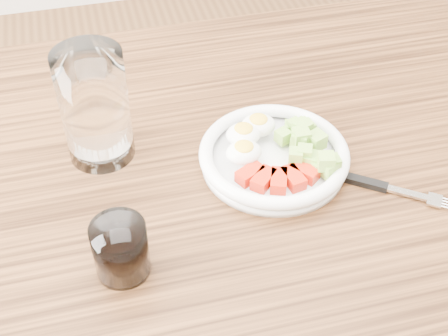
{
  "coord_description": "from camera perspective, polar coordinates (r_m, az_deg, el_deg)",
  "views": [
    {
      "loc": [
        -0.16,
        -0.59,
        1.39
      ],
      "look_at": [
        -0.01,
        0.01,
        0.8
      ],
      "focal_mm": 50.0,
      "sensor_mm": 36.0,
      "label": 1
    }
  ],
  "objects": [
    {
      "name": "dining_table",
      "position": [
        0.95,
        0.74,
        -6.03
      ],
      "size": [
        1.5,
        0.9,
        0.77
      ],
      "color": "brown",
      "rests_on": "ground"
    },
    {
      "name": "bowl",
      "position": [
        0.9,
        4.65,
        1.3
      ],
      "size": [
        0.22,
        0.22,
        0.05
      ],
      "color": "white",
      "rests_on": "dining_table"
    },
    {
      "name": "fork",
      "position": [
        0.9,
        13.36,
        -1.43
      ],
      "size": [
        0.18,
        0.14,
        0.01
      ],
      "color": "black",
      "rests_on": "dining_table"
    },
    {
      "name": "water_glass",
      "position": [
        0.89,
        -11.74,
        5.52
      ],
      "size": [
        0.1,
        0.1,
        0.17
      ],
      "primitive_type": "cylinder",
      "color": "white",
      "rests_on": "dining_table"
    },
    {
      "name": "coffee_glass",
      "position": [
        0.76,
        -9.43,
        -7.35
      ],
      "size": [
        0.07,
        0.07,
        0.08
      ],
      "color": "white",
      "rests_on": "dining_table"
    }
  ]
}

